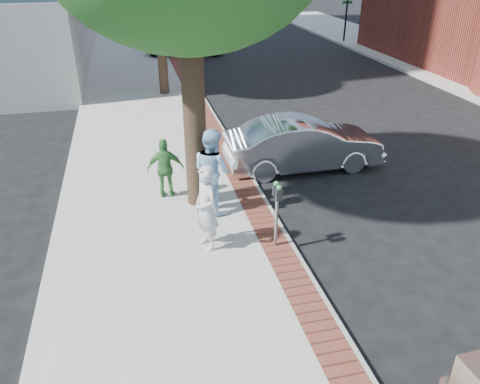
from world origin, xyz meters
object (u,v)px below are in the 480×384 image
object	(u,v)px
person_officer	(212,171)
person_green	(165,168)
sedan_silver	(303,144)
parking_meter	(277,202)
person_gray	(206,209)
bg_car	(186,42)

from	to	relation	value
person_officer	person_green	distance (m)	1.39
person_green	sedan_silver	world-z (taller)	person_green
parking_meter	person_gray	bearing A→B (deg)	169.10
person_officer	sedan_silver	bearing A→B (deg)	-84.49
person_gray	parking_meter	bearing A→B (deg)	61.39
sedan_silver	bg_car	size ratio (longest dim) A/B	0.99
person_gray	person_green	world-z (taller)	person_gray
person_gray	bg_car	xyz separation A→B (m)	(2.32, 20.52, -0.30)
parking_meter	person_officer	distance (m)	2.11
parking_meter	bg_car	bearing A→B (deg)	87.50
parking_meter	person_green	xyz separation A→B (m)	(-2.01, 2.78, -0.29)
bg_car	parking_meter	bearing A→B (deg)	173.72
person_gray	bg_car	distance (m)	20.66
sedan_silver	person_officer	bearing A→B (deg)	124.34
parking_meter	person_gray	size ratio (longest dim) A/B	0.80
person_gray	person_green	size ratio (longest dim) A/B	1.21
person_officer	person_green	bearing A→B (deg)	19.07
person_gray	sedan_silver	bearing A→B (deg)	118.87
parking_meter	bg_car	xyz separation A→B (m)	(0.91, 20.79, -0.43)
bg_car	person_green	bearing A→B (deg)	167.03
person_gray	sedan_silver	distance (m)	5.03
person_green	sedan_silver	size ratio (longest dim) A/B	0.34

